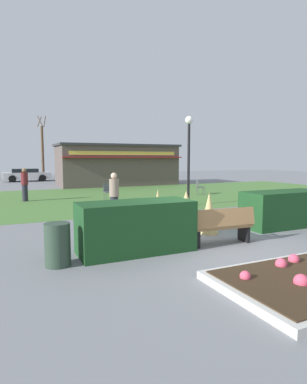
{
  "coord_description": "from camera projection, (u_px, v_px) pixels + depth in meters",
  "views": [
    {
      "loc": [
        -4.48,
        -6.66,
        2.2
      ],
      "look_at": [
        0.19,
        3.49,
        1.02
      ],
      "focal_mm": 30.17,
      "sensor_mm": 36.0,
      "label": 1
    }
  ],
  "objects": [
    {
      "name": "ground_plane",
      "position": [
        204.0,
        246.0,
        8.11
      ],
      "size": [
        80.0,
        80.0,
        0.0
      ],
      "primitive_type": "plane",
      "color": "slate"
    },
    {
      "name": "lawn_patch",
      "position": [
        95.0,
        198.0,
        17.95
      ],
      "size": [
        36.0,
        12.0,
        0.01
      ],
      "primitive_type": "cube",
      "color": "#4C7A38",
      "rests_on": "ground_plane"
    },
    {
      "name": "park_bench",
      "position": [
        222.0,
        226.0,
        8.21
      ],
      "size": [
        1.73,
        0.64,
        0.95
      ],
      "color": "#9E7547",
      "rests_on": "ground_plane"
    },
    {
      "name": "hedge_left",
      "position": [
        136.0,
        227.0,
        7.55
      ],
      "size": [
        2.69,
        1.1,
        1.2
      ],
      "primitive_type": "cube",
      "color": "#19421E",
      "rests_on": "ground_plane"
    },
    {
      "name": "hedge_right",
      "position": [
        283.0,
        209.0,
        10.36
      ],
      "size": [
        2.77,
        1.1,
        1.15
      ],
      "primitive_type": "cube",
      "color": "#19421E",
      "rests_on": "ground_plane"
    },
    {
      "name": "ornamental_grass_behind_left",
      "position": [
        186.0,
        210.0,
        9.86
      ],
      "size": [
        0.79,
        0.79,
        1.21
      ],
      "primitive_type": "cone",
      "color": "tan",
      "rests_on": "ground_plane"
    },
    {
      "name": "ornamental_grass_behind_right",
      "position": [
        158.0,
        213.0,
        8.96
      ],
      "size": [
        0.53,
        0.53,
        1.35
      ],
      "primitive_type": "cone",
      "color": "tan",
      "rests_on": "ground_plane"
    },
    {
      "name": "ornamental_grass_behind_center",
      "position": [
        209.0,
        213.0,
        9.38
      ],
      "size": [
        0.57,
        0.57,
        1.21
      ],
      "primitive_type": "cone",
      "color": "tan",
      "rests_on": "ground_plane"
    },
    {
      "name": "lamppost_mid",
      "position": [
        189.0,
        150.0,
        14.69
      ],
      "size": [
        0.36,
        0.36,
        4.09
      ],
      "color": "black",
      "rests_on": "ground_plane"
    },
    {
      "name": "trash_bin",
      "position": [
        58.0,
        245.0,
        6.58
      ],
      "size": [
        0.52,
        0.52,
        0.89
      ],
      "primitive_type": "cylinder",
      "color": "#2D4233",
      "rests_on": "ground_plane"
    },
    {
      "name": "food_kiosk",
      "position": [
        117.0,
        165.0,
        26.46
      ],
      "size": [
        9.69,
        4.43,
        3.29
      ],
      "color": "#594C47",
      "rests_on": "ground_plane"
    },
    {
      "name": "cafe_chair_west",
      "position": [
        199.0,
        186.0,
        19.44
      ],
      "size": [
        0.56,
        0.56,
        0.89
      ],
      "color": "#4C5156",
      "rests_on": "ground_plane"
    },
    {
      "name": "cafe_chair_east",
      "position": [
        108.0,
        190.0,
        16.73
      ],
      "size": [
        0.45,
        0.45,
        0.89
      ],
      "color": "#4C5156",
      "rests_on": "ground_plane"
    },
    {
      "name": "person_strolling",
      "position": [
        114.0,
        196.0,
        11.39
      ],
      "size": [
        0.34,
        0.34,
        1.69
      ],
      "rotation": [
        0.0,
        0.0,
        3.27
      ],
      "color": "#23232D",
      "rests_on": "ground_plane"
    },
    {
      "name": "person_standing",
      "position": [
        25.0,
        184.0,
        16.39
      ],
      "size": [
        0.34,
        0.34,
        1.69
      ],
      "rotation": [
        0.0,
        0.0,
        0.83
      ],
      "color": "#23232D",
      "rests_on": "ground_plane"
    },
    {
      "name": "parked_car_west_slot",
      "position": [
        26.0,
        175.0,
        30.58
      ],
      "size": [
        4.24,
        2.13,
        1.2
      ],
      "color": "silver",
      "rests_on": "ground_plane"
    },
    {
      "name": "parked_car_center_slot",
      "position": [
        78.0,
        173.0,
        32.59
      ],
      "size": [
        4.21,
        2.08,
        1.2
      ],
      "color": "black",
      "rests_on": "ground_plane"
    },
    {
      "name": "parked_car_east_slot",
      "position": [
        136.0,
        172.0,
        35.23
      ],
      "size": [
        4.34,
        2.33,
        1.2
      ],
      "color": "maroon",
      "rests_on": "ground_plane"
    },
    {
      "name": "tree_right_bg",
      "position": [
        43.0,
        151.0,
        34.67
      ],
      "size": [
        0.91,
        0.96,
        6.65
      ],
      "color": "brown",
      "rests_on": "ground_plane"
    }
  ]
}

